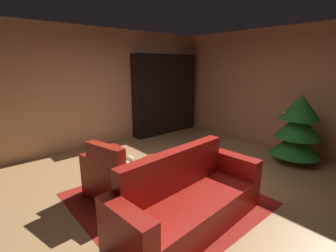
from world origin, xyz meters
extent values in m
plane|color=tan|center=(0.00, 0.00, 0.00)|extent=(7.56, 7.56, 0.00)
cube|color=tan|center=(0.00, 3.18, 1.37)|extent=(5.73, 0.06, 2.73)
cube|color=tan|center=(-2.84, 0.00, 1.37)|extent=(0.06, 6.42, 2.73)
cube|color=maroon|center=(0.16, -0.40, 0.00)|extent=(2.38, 2.36, 0.01)
cube|color=black|center=(-2.47, 1.94, 1.09)|extent=(0.03, 2.01, 2.17)
cube|color=black|center=(-2.62, 2.93, 1.09)|extent=(0.33, 0.03, 2.17)
cube|color=black|center=(-2.62, 0.95, 1.09)|extent=(0.33, 0.02, 2.17)
cube|color=black|center=(-2.62, 1.94, 0.01)|extent=(0.30, 1.96, 0.03)
cube|color=black|center=(-2.62, 1.94, 0.44)|extent=(0.30, 1.96, 0.03)
cube|color=black|center=(-2.62, 1.94, 0.87)|extent=(0.30, 1.96, 0.02)
cube|color=black|center=(-2.62, 1.94, 1.30)|extent=(0.30, 1.96, 0.02)
cube|color=black|center=(-2.62, 1.94, 1.73)|extent=(0.30, 1.96, 0.02)
cube|color=black|center=(-2.62, 1.94, 2.16)|extent=(0.30, 1.96, 0.03)
cube|color=black|center=(-2.74, 1.94, 0.80)|extent=(0.05, 1.10, 0.69)
cube|color=black|center=(-2.72, 1.94, 0.80)|extent=(0.03, 1.13, 0.72)
cube|color=#A8AB96|center=(-2.69, 2.87, 0.20)|extent=(0.18, 0.03, 0.34)
cube|color=purple|center=(-2.69, 2.82, 0.14)|extent=(0.17, 0.05, 0.24)
cube|color=gold|center=(-2.68, 2.78, 0.18)|extent=(0.19, 0.03, 0.32)
cube|color=red|center=(-2.70, 2.74, 0.17)|extent=(0.15, 0.04, 0.30)
cube|color=#0A6B99|center=(-2.69, 2.70, 0.14)|extent=(0.18, 0.03, 0.24)
cube|color=#B52F19|center=(-2.67, 2.66, 0.15)|extent=(0.21, 0.04, 0.24)
cube|color=#B53919|center=(-2.69, 2.62, 0.14)|extent=(0.17, 0.04, 0.24)
cube|color=gold|center=(-2.66, 2.58, 0.14)|extent=(0.23, 0.03, 0.24)
cube|color=navy|center=(-2.66, 2.54, 0.19)|extent=(0.24, 0.03, 0.33)
cube|color=#944A8E|center=(-2.69, 2.88, 1.49)|extent=(0.17, 0.04, 0.35)
cube|color=#B49B9E|center=(-2.67, 2.83, 1.43)|extent=(0.22, 0.05, 0.24)
cube|color=#3A7040|center=(-2.66, 2.78, 1.46)|extent=(0.24, 0.03, 0.30)
cube|color=orange|center=(-2.68, 2.74, 1.48)|extent=(0.19, 0.03, 0.33)
cube|color=#974BA0|center=(-2.66, 2.70, 1.45)|extent=(0.24, 0.04, 0.28)
cube|color=#254194|center=(-2.69, 2.65, 1.43)|extent=(0.16, 0.03, 0.24)
cube|color=teal|center=(-2.69, 2.61, 1.45)|extent=(0.17, 0.05, 0.28)
cube|color=gold|center=(-2.65, 2.89, 1.89)|extent=(0.25, 0.03, 0.30)
cube|color=#B53622|center=(-2.69, 2.84, 1.87)|extent=(0.16, 0.05, 0.27)
cube|color=#A6A192|center=(-2.66, 2.79, 1.89)|extent=(0.24, 0.04, 0.30)
cube|color=#0E7480|center=(-2.67, 2.75, 1.90)|extent=(0.22, 0.04, 0.31)
cube|color=orange|center=(-2.68, 2.71, 1.87)|extent=(0.20, 0.03, 0.26)
cube|color=orange|center=(-2.67, 2.67, 1.91)|extent=(0.21, 0.03, 0.34)
cube|color=maroon|center=(-0.31, -0.86, 0.19)|extent=(0.78, 0.78, 0.38)
cube|color=maroon|center=(-0.25, -1.11, 0.63)|extent=(0.66, 0.29, 0.50)
cube|color=maroon|center=(0.09, -0.77, 0.33)|extent=(0.32, 0.67, 0.66)
cube|color=maroon|center=(-0.71, -0.96, 0.33)|extent=(0.32, 0.67, 0.66)
ellipsoid|color=#C3BA88|center=(-0.33, -0.80, 0.47)|extent=(0.31, 0.24, 0.18)
sphere|color=#C3BA88|center=(-0.35, -0.67, 0.53)|extent=(0.13, 0.13, 0.13)
cube|color=maroon|center=(0.83, -0.56, 0.19)|extent=(0.85, 1.73, 0.38)
cube|color=maroon|center=(0.55, -0.58, 0.64)|extent=(0.28, 1.69, 0.52)
cube|color=maroon|center=(0.90, -1.50, 0.33)|extent=(0.75, 0.24, 0.67)
cube|color=maroon|center=(0.77, 0.37, 0.33)|extent=(0.75, 0.24, 0.67)
cylinder|color=black|center=(0.23, -0.41, 0.20)|extent=(0.04, 0.04, 0.39)
cylinder|color=black|center=(-0.01, -0.28, 0.20)|extent=(0.04, 0.04, 0.39)
cylinder|color=black|center=(-0.04, -0.56, 0.20)|extent=(0.04, 0.04, 0.39)
cylinder|color=silver|center=(0.06, -0.43, 0.40)|extent=(0.61, 0.61, 0.02)
cube|color=#B93E2E|center=(0.10, -0.44, 0.42)|extent=(0.18, 0.18, 0.03)
cube|color=gray|center=(0.09, -0.44, 0.45)|extent=(0.19, 0.16, 0.02)
cube|color=gold|center=(0.10, -0.44, 0.47)|extent=(0.16, 0.11, 0.02)
cylinder|color=#5B2917|center=(0.23, -0.41, 0.51)|extent=(0.08, 0.08, 0.21)
cylinder|color=#5B2917|center=(0.23, -0.41, 0.65)|extent=(0.03, 0.03, 0.07)
cylinder|color=brown|center=(0.79, 2.45, 0.08)|extent=(0.08, 0.08, 0.16)
cone|color=#217028|center=(0.79, 2.45, 0.40)|extent=(0.94, 0.94, 0.48)
cone|color=#217028|center=(0.79, 2.45, 0.76)|extent=(0.84, 0.84, 0.48)
cone|color=#217028|center=(0.79, 2.45, 1.12)|extent=(0.74, 0.74, 0.48)
sphere|color=red|center=(1.13, 2.61, 0.39)|extent=(0.07, 0.07, 0.07)
sphere|color=red|center=(0.53, 2.60, 1.03)|extent=(0.07, 0.07, 0.07)
sphere|color=yellow|center=(0.80, 2.75, 1.17)|extent=(0.07, 0.07, 0.07)
sphere|color=yellow|center=(0.59, 2.23, 1.01)|extent=(0.05, 0.05, 0.05)
camera|label=1|loc=(2.61, -2.46, 1.92)|focal=26.07mm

